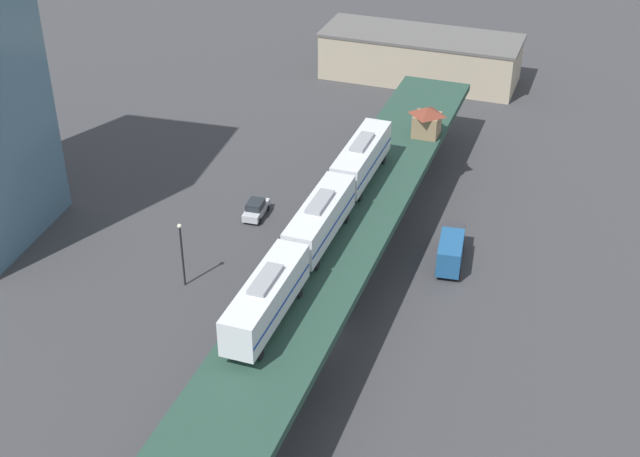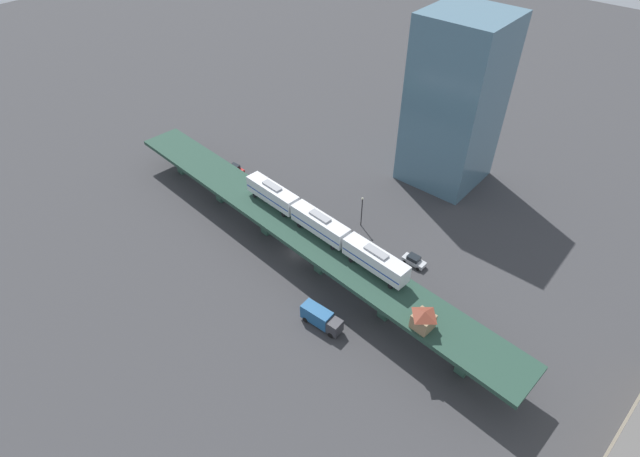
% 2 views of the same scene
% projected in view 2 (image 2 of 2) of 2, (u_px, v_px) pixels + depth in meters
% --- Properties ---
extents(ground_plane, '(400.00, 400.00, 0.00)m').
position_uv_depth(ground_plane, '(296.00, 253.00, 94.42)').
color(ground_plane, '#38383A').
extents(elevated_viaduct, '(15.64, 92.38, 6.70)m').
position_uv_depth(elevated_viaduct, '(295.00, 229.00, 90.75)').
color(elevated_viaduct, '#244135').
rests_on(elevated_viaduct, ground).
extents(subway_train, '(5.75, 37.30, 4.45)m').
position_uv_depth(subway_train, '(320.00, 224.00, 86.52)').
color(subway_train, silver).
rests_on(subway_train, elevated_viaduct).
extents(signal_hut, '(3.46, 3.46, 3.40)m').
position_uv_depth(signal_hut, '(424.00, 319.00, 71.53)').
color(signal_hut, '#8C7251').
rests_on(signal_hut, elevated_viaduct).
extents(street_car_silver, '(1.97, 4.41, 1.89)m').
position_uv_depth(street_car_silver, '(414.00, 260.00, 91.51)').
color(street_car_silver, '#B7BABF').
rests_on(street_car_silver, ground).
extents(street_car_red, '(2.07, 4.46, 1.89)m').
position_uv_depth(street_car_red, '(235.00, 169.00, 114.47)').
color(street_car_red, '#AD1E1E').
rests_on(street_car_red, ground).
extents(delivery_truck, '(2.64, 7.29, 3.20)m').
position_uv_depth(delivery_truck, '(321.00, 318.00, 80.25)').
color(delivery_truck, '#333338').
rests_on(delivery_truck, ground).
extents(street_lamp, '(0.44, 0.44, 6.94)m').
position_uv_depth(street_lamp, '(362.00, 209.00, 97.93)').
color(street_lamp, black).
rests_on(street_lamp, ground).
extents(office_tower, '(16.00, 16.00, 36.00)m').
position_uv_depth(office_tower, '(455.00, 103.00, 102.45)').
color(office_tower, slate).
rests_on(office_tower, ground).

